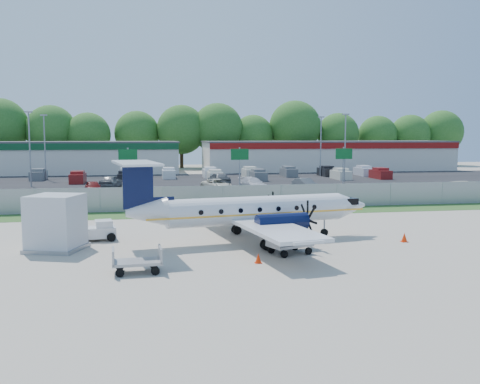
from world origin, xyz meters
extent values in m
plane|color=#B0A595|center=(0.00, 0.00, 0.00)|extent=(170.00, 170.00, 0.00)
cube|color=#2D561E|center=(0.00, 12.00, 0.01)|extent=(170.00, 4.00, 0.02)
cube|color=black|center=(0.00, 19.00, 0.01)|extent=(170.00, 8.00, 0.02)
cube|color=black|center=(0.00, 40.00, 0.01)|extent=(170.00, 32.00, 0.02)
cube|color=gray|center=(0.00, 14.00, 1.00)|extent=(120.00, 0.02, 1.90)
cube|color=gray|center=(0.00, 14.00, 1.98)|extent=(120.00, 0.06, 0.06)
cube|color=gray|center=(0.00, 14.00, 0.05)|extent=(120.00, 0.06, 0.06)
cube|color=silver|center=(-24.00, 62.00, 2.50)|extent=(46.00, 12.00, 5.00)
cube|color=#474749|center=(-24.00, 62.00, 5.12)|extent=(46.40, 12.40, 0.24)
cube|color=#0F4723|center=(-24.00, 55.90, 4.50)|extent=(46.00, 0.20, 1.00)
cube|color=silver|center=(26.00, 62.00, 2.50)|extent=(44.00, 12.00, 5.00)
cube|color=#474749|center=(26.00, 62.00, 5.12)|extent=(44.40, 12.40, 0.24)
cube|color=maroon|center=(26.00, 55.90, 4.50)|extent=(44.00, 0.20, 1.00)
cylinder|color=gray|center=(-8.00, 23.00, 2.50)|extent=(0.14, 0.14, 5.00)
cube|color=#0C5923|center=(-8.00, 22.85, 4.30)|extent=(1.80, 0.08, 1.10)
cylinder|color=gray|center=(3.00, 23.00, 2.50)|extent=(0.14, 0.14, 5.00)
cube|color=#0C5923|center=(3.00, 22.85, 4.30)|extent=(1.80, 0.08, 1.10)
cylinder|color=gray|center=(14.00, 23.00, 2.50)|extent=(0.14, 0.14, 5.00)
cube|color=#0C5923|center=(14.00, 22.85, 4.30)|extent=(1.80, 0.08, 1.10)
cylinder|color=gray|center=(-20.00, 38.00, 4.50)|extent=(0.18, 0.18, 9.00)
cube|color=gray|center=(-20.00, 38.00, 9.00)|extent=(0.90, 0.35, 0.18)
cylinder|color=gray|center=(20.00, 38.00, 4.50)|extent=(0.18, 0.18, 9.00)
cube|color=gray|center=(20.00, 38.00, 9.00)|extent=(0.90, 0.35, 0.18)
cylinder|color=gray|center=(-20.00, 48.00, 4.50)|extent=(0.18, 0.18, 9.00)
cube|color=gray|center=(-20.00, 48.00, 9.00)|extent=(0.90, 0.35, 0.18)
cylinder|color=gray|center=(20.00, 48.00, 4.50)|extent=(0.18, 0.18, 9.00)
cube|color=gray|center=(20.00, 48.00, 9.00)|extent=(0.90, 0.35, 0.18)
cylinder|color=silver|center=(-0.02, 0.29, 1.83)|extent=(10.78, 3.28, 1.62)
cone|color=silver|center=(6.17, 1.28, 1.83)|extent=(2.11, 1.90, 1.62)
cone|color=silver|center=(-6.38, -0.73, 2.00)|extent=(2.45, 1.95, 1.62)
cube|color=black|center=(6.00, 1.25, 2.13)|extent=(0.93, 1.22, 0.38)
cube|color=silver|center=(-0.44, 0.22, 1.36)|extent=(5.07, 15.26, 0.19)
cylinder|color=black|center=(0.87, -2.07, 1.49)|extent=(3.01, 1.38, 0.94)
cylinder|color=black|center=(0.09, 2.81, 1.49)|extent=(3.01, 1.38, 0.94)
cube|color=black|center=(-6.80, -0.79, 3.45)|extent=(1.62, 0.41, 2.47)
cube|color=silver|center=(-6.89, -0.81, 4.69)|extent=(2.86, 5.55, 0.12)
cylinder|color=gray|center=(4.36, 0.99, 0.55)|extent=(0.10, 0.10, 1.11)
cylinder|color=black|center=(4.36, 0.99, 0.24)|extent=(0.50, 0.23, 0.48)
cylinder|color=black|center=(-0.05, -2.22, 0.27)|extent=(0.59, 0.42, 0.55)
cylinder|color=black|center=(-0.83, 2.67, 0.27)|extent=(0.59, 0.42, 0.55)
cube|color=silver|center=(-9.30, 2.15, 0.48)|extent=(2.36, 1.64, 0.61)
cube|color=silver|center=(-8.87, 2.22, 0.96)|extent=(1.13, 1.27, 0.44)
cube|color=black|center=(-8.49, 2.29, 0.97)|extent=(0.31, 0.97, 0.35)
cylinder|color=black|center=(-9.97, 1.36, 0.26)|extent=(0.55, 0.27, 0.52)
cylinder|color=black|center=(-10.19, 2.69, 0.26)|extent=(0.55, 0.27, 0.52)
cylinder|color=black|center=(-8.42, 1.61, 0.26)|extent=(0.55, 0.27, 0.52)
cylinder|color=black|center=(-8.64, 2.95, 0.26)|extent=(0.55, 0.27, 0.52)
cube|color=gray|center=(0.94, -3.45, 0.49)|extent=(2.50, 1.97, 0.13)
cube|color=gray|center=(-0.03, -3.80, 0.82)|extent=(0.52, 1.27, 0.66)
cube|color=gray|center=(1.92, -3.11, 0.82)|extent=(0.52, 1.27, 0.66)
cylinder|color=black|center=(0.42, -4.28, 0.20)|extent=(0.41, 0.26, 0.39)
cylinder|color=black|center=(0.02, -3.15, 0.20)|extent=(0.41, 0.26, 0.39)
cylinder|color=black|center=(1.87, -3.76, 0.20)|extent=(0.41, 0.26, 0.39)
cylinder|color=black|center=(1.46, -2.63, 0.20)|extent=(0.41, 0.26, 0.39)
cube|color=gray|center=(-6.84, -5.95, 0.49)|extent=(2.25, 1.41, 0.13)
cube|color=gray|center=(-7.88, -6.00, 0.82)|extent=(0.15, 1.32, 0.66)
cube|color=gray|center=(-5.80, -5.90, 0.82)|extent=(0.15, 1.32, 0.66)
cylinder|color=black|center=(-7.58, -6.59, 0.20)|extent=(0.40, 0.15, 0.39)
cylinder|color=black|center=(-7.63, -5.39, 0.20)|extent=(0.40, 0.15, 0.39)
cylinder|color=black|center=(-6.05, -6.52, 0.20)|extent=(0.40, 0.15, 0.39)
cylinder|color=black|center=(-6.10, -5.32, 0.20)|extent=(0.40, 0.15, 0.39)
cube|color=silver|center=(-11.19, -0.20, 1.50)|extent=(3.18, 3.18, 2.99)
cube|color=gray|center=(-11.19, -0.20, 0.10)|extent=(3.43, 3.43, 0.20)
cone|color=red|center=(8.38, -1.49, 0.27)|extent=(0.36, 0.36, 0.54)
cube|color=red|center=(8.38, -1.49, 0.02)|extent=(0.38, 0.38, 0.03)
cone|color=red|center=(-1.09, -5.09, 0.24)|extent=(0.32, 0.32, 0.48)
cube|color=red|center=(-1.09, -5.09, 0.01)|extent=(0.34, 0.34, 0.03)
cone|color=red|center=(-4.69, 8.80, 0.28)|extent=(0.38, 0.38, 0.57)
cube|color=red|center=(-4.69, 8.80, 0.02)|extent=(0.40, 0.40, 0.03)
imported|color=silver|center=(9.60, 20.11, 0.00)|extent=(4.43, 2.58, 1.38)
imported|color=beige|center=(24.91, 17.65, 0.00)|extent=(6.57, 3.81, 1.72)
imported|color=maroon|center=(-11.93, 29.24, 0.00)|extent=(2.24, 4.09, 1.32)
imported|color=beige|center=(-7.47, 29.19, 0.00)|extent=(2.99, 4.60, 1.43)
imported|color=beige|center=(1.55, 29.44, 0.00)|extent=(3.49, 5.13, 1.30)
imported|color=silver|center=(5.70, 29.51, 0.00)|extent=(2.96, 5.13, 1.40)
imported|color=#595B5E|center=(11.53, 28.40, 0.00)|extent=(2.21, 4.28, 1.34)
imported|color=#595B5E|center=(-10.35, 34.34, 0.00)|extent=(2.86, 4.97, 1.59)
imported|color=#595B5E|center=(2.64, 35.63, 0.00)|extent=(2.68, 5.14, 1.67)
camera|label=1|loc=(-6.44, -29.92, 6.14)|focal=40.00mm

